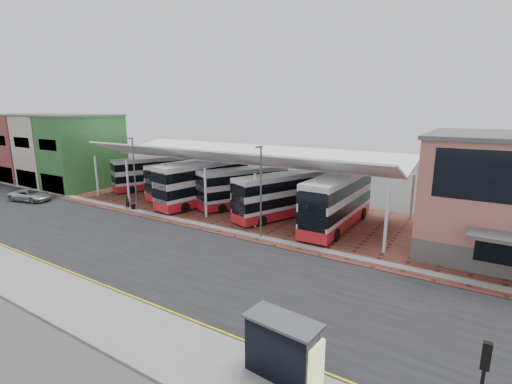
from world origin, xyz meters
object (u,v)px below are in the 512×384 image
bus_1 (186,179)px  bus_2 (204,183)px  pedestrian (127,203)px  bus_3 (244,187)px  silver_car (31,195)px  traffic_signal_west (483,379)px  bus_5 (338,201)px  bus_0 (153,173)px  bus_shelter (285,347)px  bus_4 (282,196)px

bus_1 → bus_2: size_ratio=0.88×
bus_2 → pedestrian: bearing=-120.9°
bus_1 → bus_2: (4.66, -1.91, 0.29)m
bus_3 → silver_car: (-23.46, -11.78, -1.51)m
bus_1 → silver_car: bearing=-132.8°
bus_2 → pedestrian: 8.76m
silver_car → traffic_signal_west: 48.56m
bus_1 → bus_5: 21.01m
bus_0 → bus_2: (11.39, -2.68, 0.29)m
bus_5 → traffic_signal_west: bearing=-59.0°
bus_0 → silver_car: bearing=-96.2°
bus_5 → bus_1: bearing=175.2°
pedestrian → bus_3: bearing=-58.1°
bus_shelter → bus_5: bearing=109.8°
pedestrian → traffic_signal_west: (34.14, -13.76, 1.91)m
bus_2 → silver_car: 21.56m
pedestrian → bus_shelter: (27.42, -14.39, 0.91)m
bus_4 → silver_car: size_ratio=2.13×
bus_2 → silver_car: size_ratio=2.37×
bus_0 → traffic_signal_west: (39.90, -22.94, 0.50)m
bus_0 → bus_4: 21.82m
pedestrian → traffic_signal_west: 36.85m
bus_5 → silver_car: size_ratio=2.31×
bus_1 → silver_car: (-14.29, -12.05, -1.50)m
bus_4 → pedestrian: 17.29m
pedestrian → traffic_signal_west: bearing=-118.8°
bus_2 → bus_1: bearing=167.6°
bus_3 → bus_5: bearing=18.8°
bus_2 → bus_shelter: size_ratio=3.71×
bus_shelter → bus_4: bearing=123.8°
bus_5 → bus_3: bearing=172.7°
bus_shelter → bus_3: bearing=132.6°
bus_5 → pedestrian: 22.94m
bus_4 → traffic_signal_west: bus_4 is taller
bus_5 → bus_shelter: (5.53, -21.02, -0.79)m
bus_0 → bus_shelter: 40.71m
bus_0 → bus_5: size_ratio=0.89×
bus_1 → bus_shelter: size_ratio=3.26×
bus_2 → bus_5: size_ratio=1.02×
traffic_signal_west → pedestrian: bearing=157.2°
bus_2 → pedestrian: bus_2 is taller
bus_4 → pedestrian: bearing=-136.1°
traffic_signal_west → bus_2: bearing=143.8°
bus_1 → pedestrian: (-0.96, -8.41, -1.41)m
bus_1 → bus_5: bus_5 is taller
bus_3 → pedestrian: 13.08m
bus_2 → bus_5: (16.27, 0.14, 0.00)m
bus_4 → silver_car: 31.02m
bus_5 → silver_car: 36.73m
bus_1 → bus_4: bearing=0.3°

